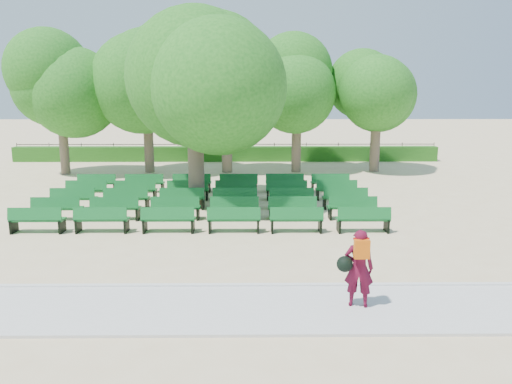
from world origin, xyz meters
The scene contains 9 objects.
ground centered at (0.00, 0.00, 0.00)m, with size 120.00×120.00×0.00m, color #D4BA8C.
paving centered at (0.00, -7.40, 0.03)m, with size 30.00×2.20×0.06m, color beige.
curb centered at (0.00, -6.25, 0.05)m, with size 30.00×0.12×0.10m, color silver.
hedge centered at (0.00, 14.00, 0.45)m, with size 26.00×0.70×0.90m, color #235E18.
fence centered at (0.00, 14.40, 0.00)m, with size 26.00×0.10×1.02m, color black, non-canonical shape.
tree_line centered at (0.00, 10.00, 0.00)m, with size 21.80×6.80×7.04m, color #28721E, non-canonical shape.
bench_array centered at (0.00, 1.32, 0.08)m, with size 1.64×0.56×1.02m.
tree_among centered at (-0.47, 1.63, 4.77)m, with size 5.03×5.03×7.07m.
person centered at (3.66, -7.32, 0.88)m, with size 0.77×0.49×1.58m.
Camera 1 is at (1.57, -16.61, 4.28)m, focal length 35.00 mm.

